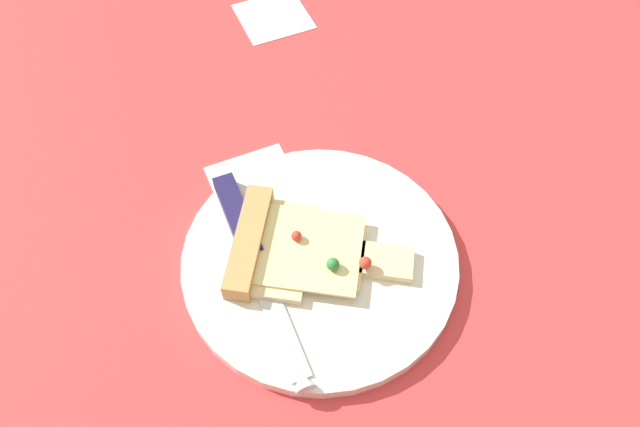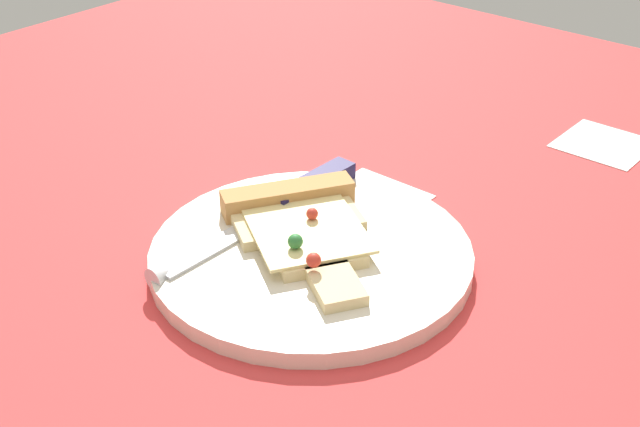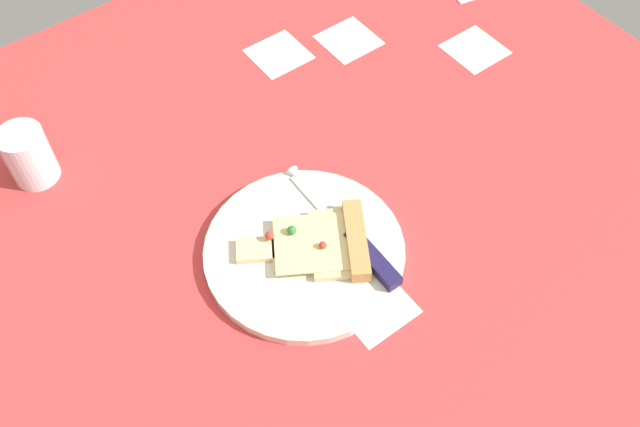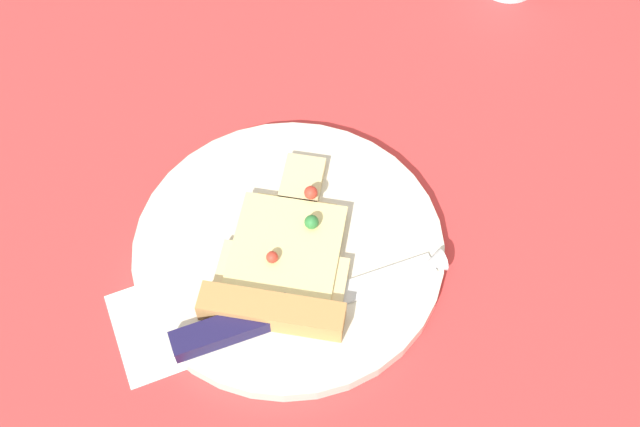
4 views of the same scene
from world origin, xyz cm
name	(u,v)px [view 4 (image 4 of 4)]	position (x,y,z in cm)	size (l,w,h in cm)	color
ground_plane	(289,316)	(-0.02, -0.01, -1.50)	(134.30, 134.30, 3.00)	#D13838
plate	(289,249)	(5.02, -2.00, 0.74)	(27.30, 27.30, 1.48)	silver
pizza_slice	(283,266)	(2.83, -0.67, 2.27)	(18.90, 15.80, 2.56)	beige
knife	(285,311)	(-1.06, 0.57, 2.08)	(2.66, 24.04, 2.45)	silver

